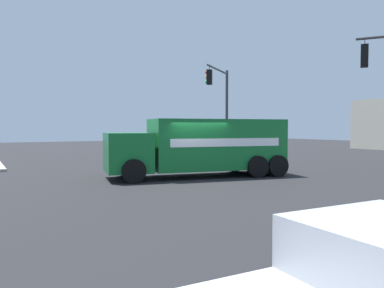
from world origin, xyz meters
TOP-DOWN VIEW (x-y plane):
  - ground_plane at (0.00, 0.00)m, footprint 100.00×100.00m
  - delivery_truck at (-0.34, 0.76)m, footprint 4.26×8.58m
  - traffic_light_primary at (-7.32, 6.68)m, footprint 2.79×3.51m

SIDE VIEW (x-z plane):
  - ground_plane at x=0.00m, z-range 0.00..0.00m
  - delivery_truck at x=-0.34m, z-range 0.08..2.74m
  - traffic_light_primary at x=-7.32m, z-range 1.01..7.48m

